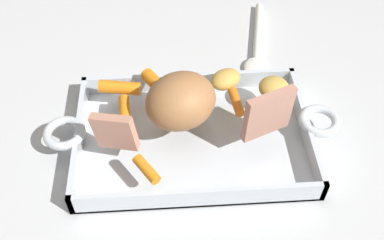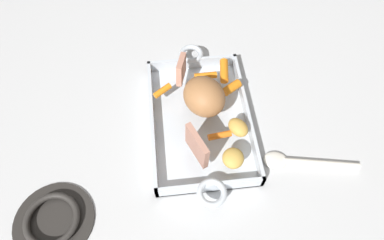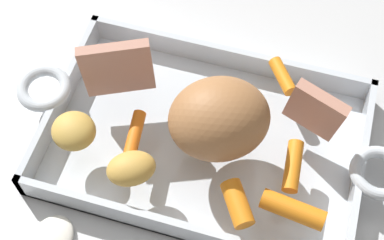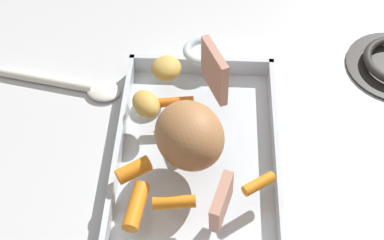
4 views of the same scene
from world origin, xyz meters
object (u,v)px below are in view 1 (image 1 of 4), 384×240
Objects in this scene: baby_carrot_long at (147,169)px; baby_carrot_southeast at (154,82)px; baby_carrot_center_right at (125,111)px; potato_golden_small at (226,79)px; pork_roast at (181,101)px; roast_slice_outer at (268,114)px; roast_slice_thin at (115,132)px; baby_carrot_northwest at (120,88)px; potato_golden_large at (274,88)px; roasting_dish at (193,137)px; serving_spoon at (257,47)px; baby_carrot_center_left at (236,102)px.

baby_carrot_long is 0.18m from baby_carrot_southeast.
baby_carrot_center_right is 1.08× the size of potato_golden_small.
pork_roast reaches higher than roast_slice_outer.
roast_slice_thin is at bearing 130.33° from baby_carrot_long.
baby_carrot_northwest is at bearing 145.87° from pork_roast.
baby_carrot_southeast is at bearing 170.86° from potato_golden_large.
baby_carrot_long is at bearing -145.45° from potato_golden_large.
baby_carrot_center_right is at bearing 169.64° from pork_roast.
baby_carrot_southeast is at bearing 65.06° from roast_slice_thin.
potato_golden_small is (-0.05, 0.10, -0.03)m from roast_slice_outer.
roasting_dish is at bearing -33.52° from baby_carrot_northwest.
roast_slice_outer is at bearing -64.01° from potato_golden_small.
baby_carrot_northwest reaches higher than serving_spoon.
baby_carrot_center_right is at bearing -79.38° from baby_carrot_northwest.
baby_carrot_northwest is 1.34× the size of potato_golden_large.
serving_spoon is at bearing 34.15° from baby_carrot_southeast.
baby_carrot_northwest is 0.18m from potato_golden_small.
baby_carrot_center_left is (0.09, 0.03, -0.03)m from pork_roast.
roast_slice_thin is 1.23× the size of potato_golden_large.
serving_spoon is (0.00, 0.17, -0.05)m from potato_golden_large.
potato_golden_large is (0.15, 0.04, -0.03)m from pork_roast.
serving_spoon is (0.08, 0.14, -0.05)m from potato_golden_small.
roasting_dish is 7.53× the size of roast_slice_thin.
pork_roast is 0.12m from baby_carrot_long.
roast_slice_thin reaches higher than baby_carrot_northwest.
baby_carrot_center_left is at bearing 15.80° from pork_roast.
baby_carrot_southeast is at bearing 118.36° from pork_roast.
baby_carrot_center_right is (-0.18, -0.01, 0.00)m from baby_carrot_center_left.
potato_golden_large is at bearing 22.31° from roasting_dish.
roast_slice_thin is at bearing -114.94° from baby_carrot_southeast.
potato_golden_large is at bearing 71.34° from roast_slice_outer.
baby_carrot_northwest is at bearing 175.12° from potato_golden_large.
roasting_dish is 0.15m from baby_carrot_northwest.
roasting_dish is 4.24× the size of pork_roast.
baby_carrot_long reaches higher than roasting_dish.
baby_carrot_southeast is 0.20m from potato_golden_large.
baby_carrot_center_right is (0.01, 0.06, -0.02)m from roast_slice_thin.
pork_roast is at bearing -163.76° from potato_golden_large.
potato_golden_small reaches higher than baby_carrot_southeast.
roast_slice_outer reaches higher than potato_golden_small.
pork_roast is 0.09m from baby_carrot_southeast.
baby_carrot_center_left is (0.07, 0.04, 0.04)m from roasting_dish.
baby_carrot_southeast is 0.22× the size of serving_spoon.
roast_slice_outer is 0.20m from baby_carrot_long.
baby_carrot_center_left is 1.03× the size of potato_golden_small.
potato_golden_large reaches higher than roasting_dish.
potato_golden_large is 0.22× the size of serving_spoon.
baby_carrot_long is at bearing -74.94° from baby_carrot_northwest.
roast_slice_thin is at bearing -98.70° from baby_carrot_center_right.
baby_carrot_southeast is 0.97× the size of potato_golden_large.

